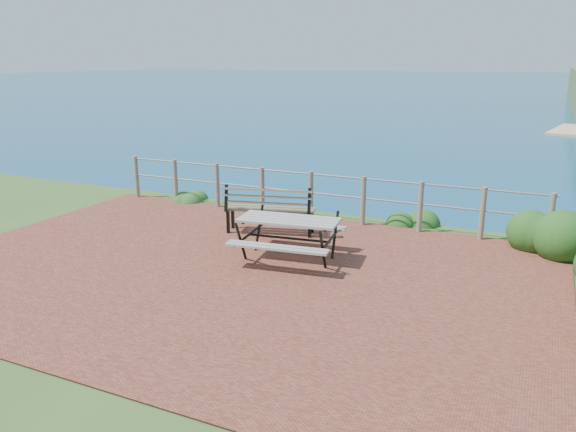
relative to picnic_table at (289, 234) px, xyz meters
name	(u,v)px	position (x,y,z in m)	size (l,w,h in m)	color
ground	(230,270)	(-0.65, -0.86, -0.45)	(10.00, 7.00, 0.12)	brown
ocean	(542,70)	(-0.65, 199.14, -0.45)	(1200.00, 1200.00, 0.00)	#14607C
safety_railing	(311,193)	(-0.65, 2.49, 0.12)	(9.40, 0.10, 1.00)	#6B5B4C
picnic_table	(289,234)	(0.00, 0.00, 0.00)	(1.73, 1.43, 0.70)	gray
park_bench	(270,202)	(-0.95, 1.19, 0.19)	(1.78, 0.84, 0.97)	brown
shrub_right_edge	(545,251)	(3.93, 2.29, -0.45)	(1.03, 1.03, 1.47)	#1A4214
shrub_lip_west	(189,200)	(-3.97, 2.82, -0.45)	(0.66, 0.66, 0.35)	#284F1D
shrub_lip_east	(413,223)	(1.41, 3.08, -0.45)	(0.71, 0.71, 0.42)	#1A4214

